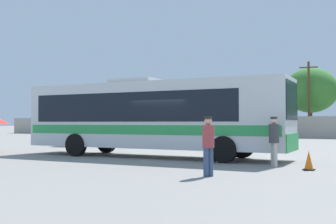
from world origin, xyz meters
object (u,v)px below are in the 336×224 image
object	(u,v)px
passenger_waiting_on_apron	(208,142)
roadside_tree_midright	(311,90)
coach_bus_silver_green	(150,115)
parked_car_third_silver	(260,131)
attendant_by_bus_door	(274,138)
utility_pole_near	(309,98)
roadside_tree_left	(160,101)
roadside_tree_midleft	(224,103)
parked_car_second_maroon	(208,130)
vendor_umbrella_secondary_yellow	(82,118)
parked_car_leftmost_maroon	(151,130)
traffic_cone_on_apron	(309,161)

from	to	relation	value
passenger_waiting_on_apron	roadside_tree_midright	distance (m)	36.86
coach_bus_silver_green	parked_car_third_silver	bearing A→B (deg)	93.95
attendant_by_bus_door	utility_pole_near	distance (m)	30.27
utility_pole_near	roadside_tree_midright	xyz separation A→B (m)	(-0.32, 3.14, 0.99)
passenger_waiting_on_apron	roadside_tree_left	size ratio (longest dim) A/B	0.26
roadside_tree_midleft	roadside_tree_midright	distance (m)	10.64
parked_car_third_silver	parked_car_second_maroon	bearing A→B (deg)	-179.94
roadside_tree_left	parked_car_third_silver	bearing A→B (deg)	-29.49
passenger_waiting_on_apron	attendant_by_bus_door	bearing A→B (deg)	73.49
coach_bus_silver_green	roadside_tree_midleft	size ratio (longest dim) A/B	2.09
parked_car_second_maroon	roadside_tree_midright	distance (m)	12.59
parked_car_third_silver	roadside_tree_midleft	size ratio (longest dim) A/B	0.72
attendant_by_bus_door	roadside_tree_midright	bearing A→B (deg)	97.07
parked_car_third_silver	roadside_tree_midleft	bearing A→B (deg)	128.61
attendant_by_bus_door	parked_car_third_silver	world-z (taller)	attendant_by_bus_door
passenger_waiting_on_apron	utility_pole_near	distance (m)	33.62
attendant_by_bus_door	roadside_tree_midleft	size ratio (longest dim) A/B	0.30
vendor_umbrella_secondary_yellow	parked_car_leftmost_maroon	distance (m)	18.48
parked_car_leftmost_maroon	roadside_tree_midright	xyz separation A→B (m)	(15.65, 8.10, 4.35)
passenger_waiting_on_apron	roadside_tree_left	world-z (taller)	roadside_tree_left
passenger_waiting_on_apron	vendor_umbrella_secondary_yellow	distance (m)	17.32
parked_car_leftmost_maroon	utility_pole_near	size ratio (longest dim) A/B	0.53
parked_car_leftmost_maroon	parked_car_third_silver	distance (m)	12.07
parked_car_second_maroon	roadside_tree_left	bearing A→B (deg)	139.77
vendor_umbrella_secondary_yellow	parked_car_leftmost_maroon	size ratio (longest dim) A/B	0.54
parked_car_leftmost_maroon	parked_car_third_silver	size ratio (longest dim) A/B	0.98
vendor_umbrella_secondary_yellow	traffic_cone_on_apron	distance (m)	17.71
parked_car_second_maroon	roadside_tree_midleft	distance (m)	9.39
vendor_umbrella_secondary_yellow	roadside_tree_midleft	size ratio (longest dim) A/B	0.38
parked_car_second_maroon	parked_car_leftmost_maroon	bearing A→B (deg)	-176.34
parked_car_leftmost_maroon	parked_car_second_maroon	bearing A→B (deg)	3.66
attendant_by_bus_door	traffic_cone_on_apron	distance (m)	1.50
coach_bus_silver_green	vendor_umbrella_secondary_yellow	size ratio (longest dim) A/B	5.54
roadside_tree_left	vendor_umbrella_secondary_yellow	bearing A→B (deg)	-71.09
passenger_waiting_on_apron	parked_car_second_maroon	world-z (taller)	passenger_waiting_on_apron
traffic_cone_on_apron	coach_bus_silver_green	bearing A→B (deg)	164.23
attendant_by_bus_door	parked_car_leftmost_maroon	world-z (taller)	attendant_by_bus_door
attendant_by_bus_door	utility_pole_near	world-z (taller)	utility_pole_near
parked_car_second_maroon	roadside_tree_midright	xyz separation A→B (m)	(9.00, 7.68, 4.29)
parked_car_second_maroon	parked_car_third_silver	bearing A→B (deg)	0.06
roadside_tree_midright	vendor_umbrella_secondary_yellow	bearing A→B (deg)	-112.24
attendant_by_bus_door	utility_pole_near	bearing A→B (deg)	97.21
parked_car_leftmost_maroon	parked_car_second_maroon	size ratio (longest dim) A/B	0.96
roadside_tree_left	roadside_tree_midright	size ratio (longest dim) A/B	0.87
parked_car_second_maroon	vendor_umbrella_secondary_yellow	bearing A→B (deg)	-94.92
vendor_umbrella_secondary_yellow	parked_car_leftmost_maroon	world-z (taller)	vendor_umbrella_secondary_yellow
vendor_umbrella_secondary_yellow	roadside_tree_left	bearing A→B (deg)	108.91
utility_pole_near	roadside_tree_midright	world-z (taller)	utility_pole_near
passenger_waiting_on_apron	vendor_umbrella_secondary_yellow	size ratio (longest dim) A/B	0.77
roadside_tree_left	roadside_tree_midright	distance (m)	20.04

